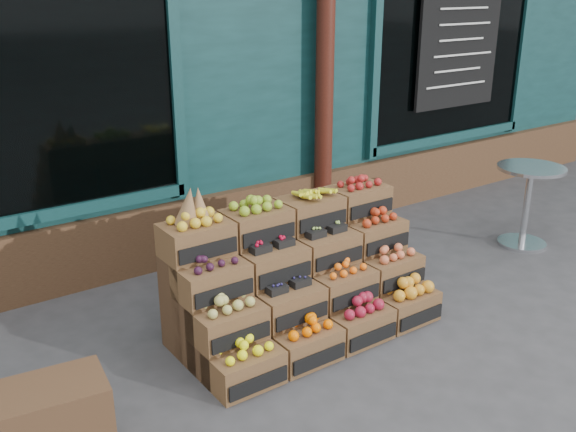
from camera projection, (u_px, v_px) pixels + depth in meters
ground at (367, 349)px, 4.61m from camera, size 60.00×60.00×0.00m
crate_display at (299, 282)px, 4.78m from camera, size 1.93×0.94×1.21m
spare_crates at (58, 429)px, 3.37m from camera, size 0.58×0.44×0.54m
bistro_table at (528, 197)px, 6.27m from camera, size 0.64×0.64×0.81m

